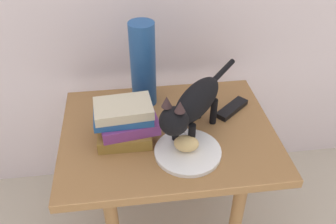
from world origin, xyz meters
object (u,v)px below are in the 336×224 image
object	(u,v)px
plate	(188,152)
book_stack	(125,122)
bread_roll	(186,143)
green_vase	(143,65)
cat	(193,105)
tv_remote	(232,109)
side_table	(168,148)

from	to	relation	value
plate	book_stack	world-z (taller)	book_stack
plate	book_stack	xyz separation A→B (m)	(-0.19, 0.10, 0.06)
bread_roll	green_vase	xyz separation A→B (m)	(-0.11, 0.30, 0.12)
plate	cat	bearing A→B (deg)	72.33
cat	book_stack	size ratio (longest dim) A/B	1.80
green_vase	cat	bearing A→B (deg)	-57.56
bread_roll	book_stack	world-z (taller)	book_stack
bread_roll	tv_remote	xyz separation A→B (m)	(0.21, 0.20, -0.03)
green_vase	tv_remote	bearing A→B (deg)	-17.63
bread_roll	book_stack	size ratio (longest dim) A/B	0.37
side_table	green_vase	bearing A→B (deg)	110.09
book_stack	green_vase	size ratio (longest dim) A/B	0.67
bread_roll	plate	bearing A→B (deg)	-46.06
plate	bread_roll	world-z (taller)	bread_roll
side_table	plate	distance (m)	0.16
bread_roll	cat	size ratio (longest dim) A/B	0.21
side_table	cat	xyz separation A→B (m)	(0.07, -0.04, 0.22)
side_table	bread_roll	bearing A→B (deg)	-69.91
side_table	book_stack	bearing A→B (deg)	-171.12
bread_roll	book_stack	xyz separation A→B (m)	(-0.19, 0.10, 0.03)
plate	book_stack	distance (m)	0.23
plate	green_vase	world-z (taller)	green_vase
side_table	book_stack	xyz separation A→B (m)	(-0.14, -0.02, 0.15)
plate	tv_remote	size ratio (longest dim) A/B	1.44
side_table	plate	bearing A→B (deg)	-68.63
book_stack	green_vase	bearing A→B (deg)	69.30
plate	cat	world-z (taller)	cat
side_table	plate	size ratio (longest dim) A/B	3.42
plate	cat	size ratio (longest dim) A/B	0.56
green_vase	book_stack	bearing A→B (deg)	-110.70
side_table	bread_roll	world-z (taller)	bread_roll
bread_roll	book_stack	distance (m)	0.21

